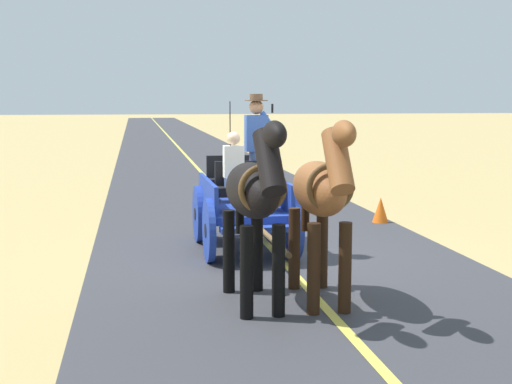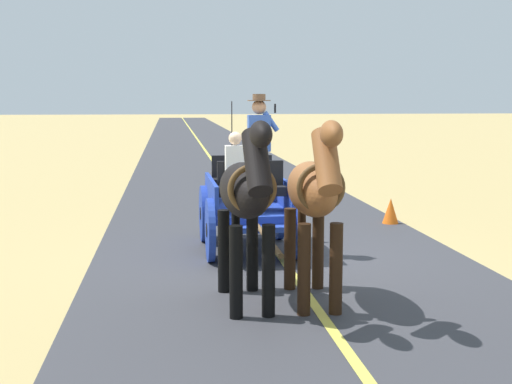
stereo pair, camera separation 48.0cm
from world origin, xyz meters
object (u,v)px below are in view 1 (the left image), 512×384
at_px(horse_near_side, 321,193).
at_px(horse_off_side, 254,195).
at_px(horse_drawn_carriage, 244,201).
at_px(traffic_cone, 381,210).

height_order(horse_near_side, horse_off_side, same).
bearing_deg(horse_near_side, horse_drawn_carriage, -81.67).
bearing_deg(horse_off_side, horse_near_side, -179.12).
bearing_deg(horse_near_side, horse_off_side, 0.88).
distance_m(horse_drawn_carriage, traffic_cone, 3.74).
distance_m(horse_near_side, horse_off_side, 0.80).
height_order(horse_near_side, traffic_cone, horse_near_side).
bearing_deg(horse_off_side, horse_drawn_carriage, -96.72).
xyz_separation_m(horse_drawn_carriage, traffic_cone, (-3.05, -2.10, -0.57)).
xyz_separation_m(horse_drawn_carriage, horse_off_side, (0.36, 3.03, 0.51)).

